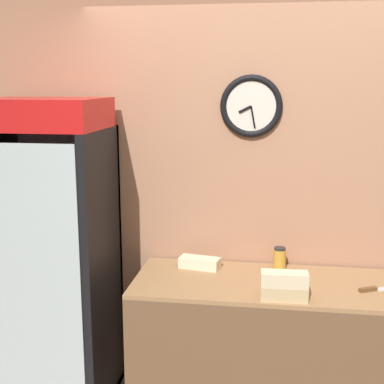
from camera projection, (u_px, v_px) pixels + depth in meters
name	position (u px, v px, depth m)	size (l,w,h in m)	color
wall_back	(280.00, 191.00, 3.42)	(5.20, 0.10, 2.70)	#AD7A5B
prep_counter	(276.00, 351.00, 3.23)	(1.71, 0.66, 0.88)	brown
beverage_cooler	(54.00, 241.00, 3.37)	(0.72, 0.66, 1.95)	black
sandwich_stack_bottom	(284.00, 293.00, 2.89)	(0.26, 0.11, 0.08)	tan
sandwich_stack_middle	(285.00, 279.00, 2.87)	(0.26, 0.11, 0.08)	beige
sandwich_flat_left	(200.00, 263.00, 3.38)	(0.27, 0.15, 0.07)	beige
chefs_knife	(380.00, 288.00, 3.03)	(0.35, 0.20, 0.02)	silver
condiment_jar	(280.00, 258.00, 3.36)	(0.08, 0.08, 0.14)	gold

